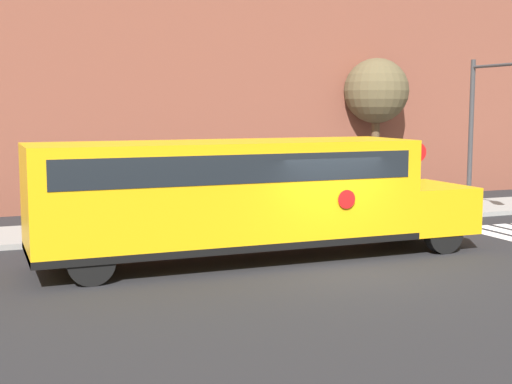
# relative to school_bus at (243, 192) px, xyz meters

# --- Properties ---
(ground_plane) EXTENTS (60.00, 60.00, 0.00)m
(ground_plane) POSITION_rel_school_bus_xyz_m (1.77, -1.64, -1.66)
(ground_plane) COLOR black
(sidewalk_strip) EXTENTS (44.00, 3.00, 0.15)m
(sidewalk_strip) POSITION_rel_school_bus_xyz_m (1.77, 4.86, -1.59)
(sidewalk_strip) COLOR gray
(sidewalk_strip) RESTS_ON ground
(building_backdrop) EXTENTS (32.00, 4.00, 12.05)m
(building_backdrop) POSITION_rel_school_bus_xyz_m (1.77, 11.36, 4.36)
(building_backdrop) COLOR brown
(building_backdrop) RESTS_ON ground
(school_bus) EXTENTS (11.02, 2.57, 2.87)m
(school_bus) POSITION_rel_school_bus_xyz_m (0.00, 0.00, 0.00)
(school_bus) COLOR #EAA80F
(school_bus) RESTS_ON ground
(stop_sign) EXTENTS (0.64, 0.10, 2.51)m
(stop_sign) POSITION_rel_school_bus_xyz_m (7.64, 3.97, -0.03)
(stop_sign) COLOR #38383A
(stop_sign) RESTS_ON ground
(traffic_light) EXTENTS (0.28, 3.12, 5.24)m
(traffic_light) POSITION_rel_school_bus_xyz_m (9.73, 2.92, 1.81)
(traffic_light) COLOR #38383A
(traffic_light) RESTS_ON ground
(tree_near_sidewalk) EXTENTS (2.54, 2.54, 5.57)m
(tree_near_sidewalk) POSITION_rel_school_bus_xyz_m (8.91, 8.70, 2.58)
(tree_near_sidewalk) COLOR brown
(tree_near_sidewalk) RESTS_ON ground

